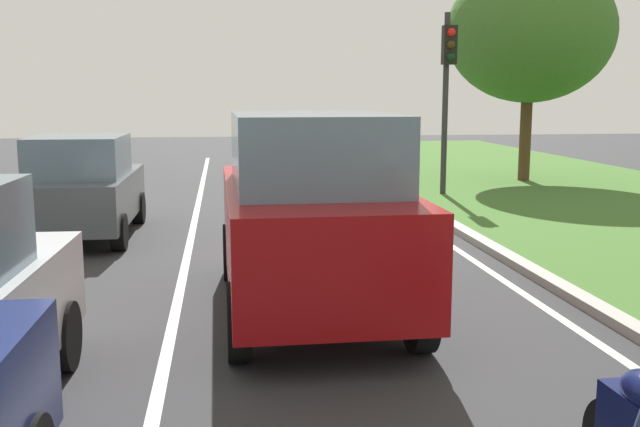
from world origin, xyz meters
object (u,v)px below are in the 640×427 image
traffic_light_near_right (447,75)px  tree_roadside_far (530,32)px  car_suv_ahead (311,212)px  car_hatchback_far (83,187)px

traffic_light_near_right → tree_roadside_far: size_ratio=0.72×
car_suv_ahead → tree_roadside_far: tree_roadside_far is taller
car_hatchback_far → tree_roadside_far: bearing=32.1°
car_suv_ahead → car_hatchback_far: (-3.39, 4.87, -0.28)m
car_hatchback_far → traffic_light_near_right: (7.74, 4.07, 2.04)m
tree_roadside_far → traffic_light_near_right: bearing=-140.5°
car_hatchback_far → traffic_light_near_right: size_ratio=0.85×
car_suv_ahead → traffic_light_near_right: (4.34, 8.94, 1.76)m
car_suv_ahead → tree_roadside_far: size_ratio=0.74×
car_hatchback_far → tree_roadside_far: 13.11m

